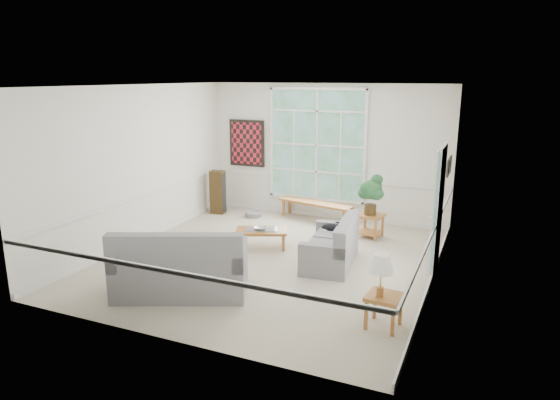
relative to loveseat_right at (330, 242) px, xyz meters
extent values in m
cube|color=#B5AA96|center=(-1.02, -0.23, -0.40)|extent=(5.50, 6.00, 0.01)
cube|color=white|center=(-1.02, -0.23, 2.60)|extent=(5.50, 6.00, 0.02)
cube|color=white|center=(-1.02, 2.77, 1.10)|extent=(5.50, 0.02, 3.00)
cube|color=white|center=(-1.02, -3.23, 1.10)|extent=(5.50, 0.02, 3.00)
cube|color=white|center=(-3.77, -0.23, 1.10)|extent=(0.02, 6.00, 3.00)
cube|color=white|center=(1.73, -0.23, 1.10)|extent=(0.02, 6.00, 3.00)
cube|color=white|center=(-1.22, 2.73, 1.25)|extent=(2.30, 0.08, 2.40)
cube|color=white|center=(1.69, 0.37, 0.65)|extent=(0.08, 0.90, 2.10)
cube|color=white|center=(1.69, -0.26, 0.75)|extent=(0.08, 0.26, 1.90)
cube|color=maroon|center=(-2.97, 2.72, 1.20)|extent=(0.90, 0.06, 1.10)
cube|color=black|center=(1.69, 1.52, 1.15)|extent=(0.04, 0.26, 0.32)
cube|color=black|center=(1.69, 1.92, 1.15)|extent=(0.04, 0.26, 0.32)
cube|color=gray|center=(0.00, 0.00, 0.00)|extent=(0.93, 1.56, 0.80)
cube|color=gray|center=(-1.68, -1.98, 0.12)|extent=(2.15, 1.67, 1.03)
cube|color=#9C5F29|center=(-1.44, 0.28, -0.22)|extent=(1.07, 0.85, 0.35)
imported|color=#A4A4AA|center=(-1.43, 0.25, -0.01)|extent=(0.30, 0.30, 0.07)
cube|color=#9C5F29|center=(-1.13, 2.42, -0.19)|extent=(1.80, 0.71, 0.41)
cube|color=#9C5F29|center=(0.29, 1.71, -0.16)|extent=(0.54, 0.54, 0.47)
cube|color=#9C5F29|center=(1.32, -1.86, -0.18)|extent=(0.47, 0.47, 0.44)
cylinder|color=slate|center=(-2.53, 2.13, -0.34)|extent=(0.42, 0.42, 0.12)
cube|color=#372711|center=(-3.42, 2.07, 0.11)|extent=(0.34, 0.28, 1.01)
ellipsoid|color=black|center=(-0.15, 0.51, 0.09)|extent=(0.39, 0.31, 0.16)
camera|label=1|loc=(2.43, -7.77, 2.76)|focal=32.00mm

